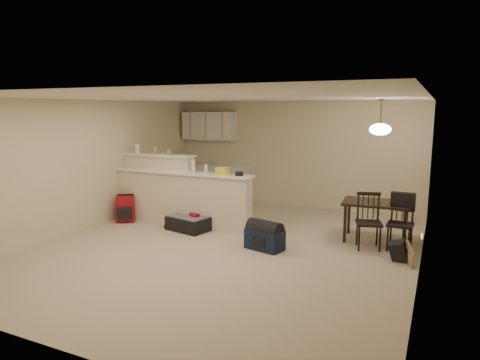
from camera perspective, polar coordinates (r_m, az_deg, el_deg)
The scene contains 21 objects.
room at distance 7.07m, azimuth -1.68°, elevation 0.70°, with size 7.00×7.02×2.50m.
breakfast_bar at distance 8.89m, azimuth -8.93°, elevation -1.79°, with size 3.08×0.58×1.39m.
upper_cabinets at distance 10.96m, azimuth -4.14°, elevation 7.21°, with size 1.40×0.34×0.70m, color white.
kitchen_counter at distance 10.90m, azimuth -3.47°, elevation -0.47°, with size 1.80×0.60×0.90m, color white.
thermostat at distance 7.82m, azimuth 23.80°, elevation 2.60°, with size 0.02×0.12×0.12m, color beige.
jar at distance 9.46m, azimuth -13.53°, elevation 4.13°, with size 0.10×0.10×0.20m, color silver.
cereal_box at distance 9.17m, azimuth -11.16°, elevation 3.92°, with size 0.10×0.07×0.16m, color #9D7D51.
small_box at distance 8.97m, azimuth -9.40°, elevation 3.73°, with size 0.08×0.06×0.12m, color #9D7D51.
bottle_a at distance 8.43m, azimuth -6.24°, elevation 1.87°, with size 0.07×0.07×0.26m, color silver.
bottle_b at distance 8.29m, azimuth -4.56°, elevation 1.49°, with size 0.06×0.06×0.18m, color silver.
bag_lump at distance 8.13m, azimuth -2.38°, elevation 1.20°, with size 0.22×0.18×0.14m, color #9D7D51.
pouch at distance 7.97m, azimuth -0.11°, elevation 0.84°, with size 0.12×0.10×0.08m, color #9D7D51.
dining_table at distance 7.93m, azimuth 17.68°, elevation -3.40°, with size 1.19×0.84×0.71m.
pendant_lamp at distance 7.75m, azimuth 18.19°, elevation 6.51°, with size 0.36×0.36×0.62m.
dining_chair_near at distance 7.48m, azimuth 16.81°, elevation -5.32°, with size 0.41×0.39×0.94m, color black, non-canonical shape.
dining_chair_far at distance 7.57m, azimuth 20.60°, elevation -5.38°, with size 0.41×0.39×0.93m, color black, non-canonical shape.
suitcase at distance 8.38m, azimuth -6.88°, elevation -5.78°, with size 0.79×0.51×0.27m, color black.
red_backpack at distance 9.24m, azimuth -15.04°, elevation -3.73°, with size 0.36×0.22×0.54m, color maroon.
navy_duffel at distance 7.22m, azimuth 3.30°, elevation -7.91°, with size 0.62×0.34×0.34m, color #111D36.
black_daypack at distance 7.19m, azimuth 20.41°, elevation -8.84°, with size 0.32×0.22×0.28m, color black.
cardboard_sheet at distance 7.00m, azimuth 21.67°, elevation -9.29°, with size 0.41×0.02×0.31m, color #9D7D51.
Camera 1 is at (3.16, -6.23, 2.32)m, focal length 32.00 mm.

